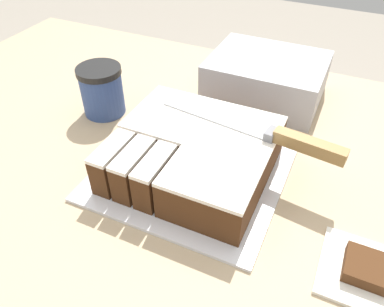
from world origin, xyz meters
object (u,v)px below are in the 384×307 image
at_px(cake_board, 192,170).
at_px(storage_box, 266,78).
at_px(knife, 284,138).
at_px(brownie, 366,268).
at_px(coffee_cup, 102,90).
at_px(cake, 194,153).

height_order(cake_board, storage_box, storage_box).
xyz_separation_m(knife, brownie, (0.16, -0.14, -0.07)).
bearing_deg(brownie, coffee_cup, 161.49).
relative_size(cake, knife, 0.79).
xyz_separation_m(cake, knife, (0.14, 0.05, 0.05)).
height_order(brownie, storage_box, storage_box).
bearing_deg(storage_box, brownie, -56.69).
distance_m(cake, brownie, 0.31).
bearing_deg(cake_board, storage_box, 81.80).
bearing_deg(cake, brownie, -17.13).
bearing_deg(knife, cake_board, 26.77).
distance_m(cake_board, storage_box, 0.31).
bearing_deg(coffee_cup, cake_board, -20.87).
xyz_separation_m(cake, brownie, (0.30, -0.09, -0.03)).
relative_size(cake, coffee_cup, 2.49).
bearing_deg(storage_box, cake_board, -98.20).
bearing_deg(knife, storage_box, -61.18).
xyz_separation_m(cake, storage_box, (0.04, 0.30, 0.00)).
xyz_separation_m(knife, storage_box, (-0.10, 0.25, -0.04)).
relative_size(knife, brownie, 5.73).
bearing_deg(coffee_cup, storage_box, 34.70).
bearing_deg(cake_board, knife, 19.04).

